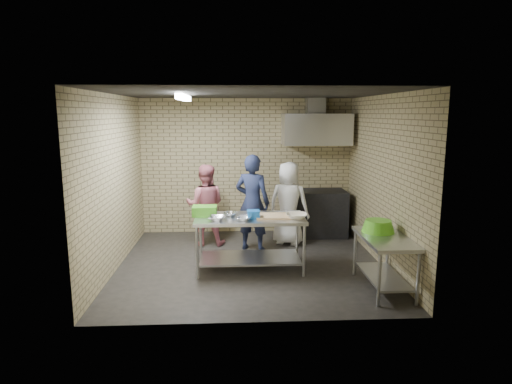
% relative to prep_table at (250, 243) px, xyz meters
% --- Properties ---
extents(floor, '(4.20, 4.20, 0.00)m').
position_rel_prep_table_xyz_m(floor, '(0.02, 0.22, -0.42)').
color(floor, black).
rests_on(floor, ground).
extents(ceiling, '(4.20, 4.20, 0.00)m').
position_rel_prep_table_xyz_m(ceiling, '(0.02, 0.22, 2.28)').
color(ceiling, black).
rests_on(ceiling, ground).
extents(back_wall, '(4.20, 0.06, 2.70)m').
position_rel_prep_table_xyz_m(back_wall, '(0.02, 2.22, 0.93)').
color(back_wall, '#9B8A61').
rests_on(back_wall, ground).
extents(front_wall, '(4.20, 0.06, 2.70)m').
position_rel_prep_table_xyz_m(front_wall, '(0.02, -1.78, 0.93)').
color(front_wall, '#9B8A61').
rests_on(front_wall, ground).
extents(left_wall, '(0.06, 4.00, 2.70)m').
position_rel_prep_table_xyz_m(left_wall, '(-2.08, 0.22, 0.93)').
color(left_wall, '#9B8A61').
rests_on(left_wall, ground).
extents(right_wall, '(0.06, 4.00, 2.70)m').
position_rel_prep_table_xyz_m(right_wall, '(2.12, 0.22, 0.93)').
color(right_wall, '#9B8A61').
rests_on(right_wall, ground).
extents(prep_table, '(1.68, 0.84, 0.84)m').
position_rel_prep_table_xyz_m(prep_table, '(0.00, 0.00, 0.00)').
color(prep_table, silver).
rests_on(prep_table, floor).
extents(side_counter, '(0.60, 1.20, 0.75)m').
position_rel_prep_table_xyz_m(side_counter, '(1.82, -0.88, -0.04)').
color(side_counter, silver).
rests_on(side_counter, floor).
extents(stove, '(1.20, 0.70, 0.90)m').
position_rel_prep_table_xyz_m(stove, '(1.37, 1.87, 0.03)').
color(stove, black).
rests_on(stove, floor).
extents(range_hood, '(1.30, 0.60, 0.60)m').
position_rel_prep_table_xyz_m(range_hood, '(1.37, 1.92, 1.68)').
color(range_hood, silver).
rests_on(range_hood, back_wall).
extents(hood_duct, '(0.35, 0.30, 0.30)m').
position_rel_prep_table_xyz_m(hood_duct, '(1.37, 2.07, 2.13)').
color(hood_duct, '#A5A8AD').
rests_on(hood_duct, back_wall).
extents(wall_shelf, '(0.80, 0.20, 0.04)m').
position_rel_prep_table_xyz_m(wall_shelf, '(1.67, 2.11, 1.50)').
color(wall_shelf, '#3F2B19').
rests_on(wall_shelf, back_wall).
extents(fluorescent_fixture, '(0.10, 1.25, 0.08)m').
position_rel_prep_table_xyz_m(fluorescent_fixture, '(-0.98, 0.22, 2.22)').
color(fluorescent_fixture, white).
rests_on(fluorescent_fixture, ceiling).
extents(green_crate, '(0.37, 0.28, 0.15)m').
position_rel_prep_table_xyz_m(green_crate, '(-0.70, 0.12, 0.49)').
color(green_crate, '#3B921B').
rests_on(green_crate, prep_table).
extents(blue_tub, '(0.19, 0.19, 0.12)m').
position_rel_prep_table_xyz_m(blue_tub, '(0.05, -0.10, 0.48)').
color(blue_tub, '#1659A9').
rests_on(blue_tub, prep_table).
extents(cutting_board, '(0.51, 0.39, 0.03)m').
position_rel_prep_table_xyz_m(cutting_board, '(0.35, -0.02, 0.43)').
color(cutting_board, tan).
rests_on(cutting_board, prep_table).
extents(mixing_bowl_a, '(0.30, 0.30, 0.06)m').
position_rel_prep_table_xyz_m(mixing_bowl_a, '(-0.50, -0.20, 0.45)').
color(mixing_bowl_a, silver).
rests_on(mixing_bowl_a, prep_table).
extents(mixing_bowl_b, '(0.23, 0.23, 0.06)m').
position_rel_prep_table_xyz_m(mixing_bowl_b, '(-0.30, 0.05, 0.45)').
color(mixing_bowl_b, silver).
rests_on(mixing_bowl_b, prep_table).
extents(mixing_bowl_c, '(0.27, 0.27, 0.06)m').
position_rel_prep_table_xyz_m(mixing_bowl_c, '(-0.10, -0.22, 0.45)').
color(mixing_bowl_c, silver).
rests_on(mixing_bowl_c, prep_table).
extents(ceramic_bowl, '(0.36, 0.36, 0.08)m').
position_rel_prep_table_xyz_m(ceramic_bowl, '(0.70, -0.15, 0.46)').
color(ceramic_bowl, beige).
rests_on(ceramic_bowl, prep_table).
extents(green_basin, '(0.46, 0.46, 0.17)m').
position_rel_prep_table_xyz_m(green_basin, '(1.80, -0.63, 0.42)').
color(green_basin, '#59C626').
rests_on(green_basin, side_counter).
extents(bottle_red, '(0.07, 0.07, 0.18)m').
position_rel_prep_table_xyz_m(bottle_red, '(1.42, 2.11, 1.61)').
color(bottle_red, '#B22619').
rests_on(bottle_red, wall_shelf).
extents(bottle_green, '(0.06, 0.06, 0.15)m').
position_rel_prep_table_xyz_m(bottle_green, '(1.82, 2.11, 1.60)').
color(bottle_green, green).
rests_on(bottle_green, wall_shelf).
extents(man_navy, '(0.73, 0.61, 1.71)m').
position_rel_prep_table_xyz_m(man_navy, '(0.08, 1.00, 0.44)').
color(man_navy, '#151B34').
rests_on(man_navy, floor).
extents(woman_pink, '(0.75, 0.60, 1.49)m').
position_rel_prep_table_xyz_m(woman_pink, '(-0.77, 1.35, 0.33)').
color(woman_pink, '#BF6570').
rests_on(woman_pink, floor).
extents(woman_white, '(0.89, 0.75, 1.54)m').
position_rel_prep_table_xyz_m(woman_white, '(0.77, 1.31, 0.35)').
color(woman_white, white).
rests_on(woman_white, floor).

